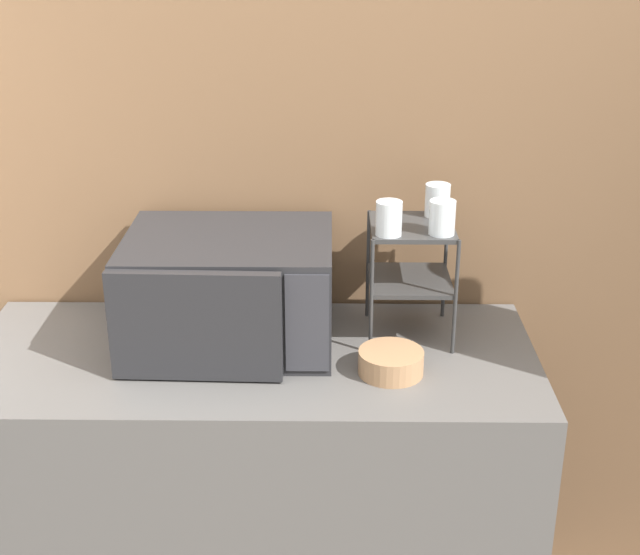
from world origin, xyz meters
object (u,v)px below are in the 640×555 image
Objects in this scene: dish_rack at (411,257)px; glass_front_left at (389,218)px; microwave at (228,291)px; glass_back_right at (437,200)px; bowl at (391,363)px; glass_front_right at (442,217)px.

dish_rack is 0.17m from glass_front_left.
microwave is 6.16× the size of glass_back_right.
glass_back_right is 0.46m from bowl.
dish_rack is at bearing 134.61° from glass_front_right.
glass_front_left is 0.13m from glass_front_right.
glass_back_right reaches higher than microwave.
microwave is at bearing 176.54° from glass_front_left.
microwave is 0.48m from dish_rack.
bowl is at bearing -22.47° from microwave.
glass_front_right is at bearing -91.49° from glass_back_right.
glass_front_right reaches higher than microwave.
glass_front_right is at bearing 3.27° from glass_front_left.
glass_back_right is at bearing 88.51° from glass_front_right.
glass_back_right reaches higher than dish_rack.
dish_rack is at bearing -134.36° from glass_back_right.
glass_front_left and glass_back_right have the same top height.
bowl is at bearing -87.65° from glass_front_left.
glass_back_right is 1.00× the size of glass_front_right.
glass_front_right is 0.38m from bowl.
glass_back_right is (0.14, 0.15, 0.00)m from glass_front_left.
glass_front_left is 0.36m from bowl.
microwave reaches higher than bowl.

